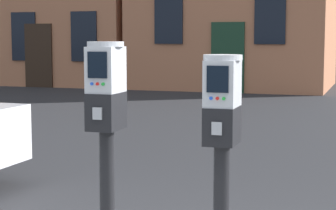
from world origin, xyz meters
TOP-DOWN VIEW (x-y plane):
  - parking_meter_near_kerb at (-0.68, -0.25)m, footprint 0.22×0.25m
  - parking_meter_twin_adjacent at (0.02, -0.25)m, footprint 0.22×0.25m

SIDE VIEW (x-z plane):
  - parking_meter_twin_adjacent at x=0.02m, z-range 0.41..1.81m
  - parking_meter_near_kerb at x=-0.68m, z-range 0.42..1.89m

